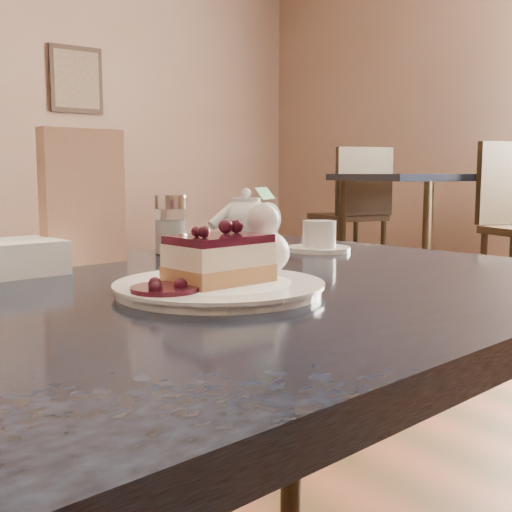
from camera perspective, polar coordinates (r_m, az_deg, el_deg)
main_table at (r=0.78m, az=-5.40°, el=-8.02°), size 1.17×0.85×0.68m
dessert_plate at (r=0.73m, az=-3.29°, el=-2.86°), size 0.23×0.23×0.01m
cheesecake_slice at (r=0.73m, az=-3.31°, el=-0.30°), size 0.12×0.09×0.05m
whipped_cream at (r=0.78m, az=0.64°, el=0.35°), size 0.07×0.07×0.06m
berry_sauce at (r=0.68m, az=-8.09°, el=-2.93°), size 0.07×0.07×0.01m
tea_set at (r=1.19m, az=0.41°, el=2.71°), size 0.21×0.25×0.10m
menu_card at (r=0.99m, az=-15.10°, el=5.07°), size 0.13×0.04×0.20m
sugar_shaker at (r=1.08m, az=-7.63°, el=2.83°), size 0.05×0.05×0.10m
napkin_stack at (r=0.93m, az=-20.59°, el=-0.09°), size 0.12×0.12×0.05m
bg_table_far_right at (r=4.50m, az=14.90°, el=-2.42°), size 1.27×1.98×1.32m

